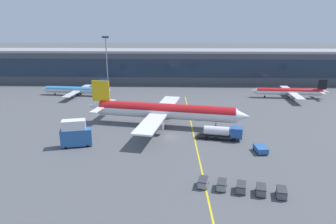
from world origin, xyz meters
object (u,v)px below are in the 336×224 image
Objects in this scene: baggage_cart_3 at (261,190)px; baggage_cart_1 at (222,185)px; catering_lift at (76,134)px; baggage_cart_2 at (241,187)px; commuter_jet_near at (290,91)px; baggage_cart_4 at (282,193)px; baggage_cart_0 at (203,182)px; commuter_jet_far at (76,90)px; pushback_tug at (261,149)px; main_airliner at (164,111)px; fuel_tanker at (223,133)px.

baggage_cart_1 is at bearing 167.05° from baggage_cart_3.
catering_lift reaches higher than baggage_cart_2.
commuter_jet_near is (64.78, 48.00, -0.60)m from catering_lift.
baggage_cart_1 is at bearing 167.05° from baggage_cart_4.
baggage_cart_0 is 3.20m from baggage_cart_1.
commuter_jet_far is (-49.81, 67.79, 1.41)m from baggage_cart_2.
pushback_tug is 1.36× the size of baggage_cart_0.
baggage_cart_4 is at bearing -94.01° from pushback_tug.
baggage_cart_2 is at bearing -53.69° from commuter_jet_far.
main_airliner is 34.58m from baggage_cart_1.
fuel_tanker reaches higher than pushback_tug.
catering_lift is at bearing -142.38° from main_airliner.
baggage_cart_0 is 0.10× the size of commuter_jet_near.
commuter_jet_far is at bearing 137.92° from pushback_tug.
baggage_cart_4 is 0.10× the size of commuter_jet_far.
baggage_cart_2 is (6.24, -1.43, 0.00)m from baggage_cart_0.
baggage_cart_1 is (-3.32, -22.86, -0.96)m from fuel_tanker.
commuter_jet_far is at bearing 178.93° from commuter_jet_near.
main_airliner is at bearing 141.55° from pushback_tug.
main_airliner is 38.33m from baggage_cart_3.
baggage_cart_3 is at bearing -12.95° from baggage_cart_0.
fuel_tanker is at bearing -125.86° from commuter_jet_near.
baggage_cart_1 is (3.12, -0.72, 0.00)m from baggage_cart_0.
catering_lift reaches higher than pushback_tug.
catering_lift is at bearing -143.46° from commuter_jet_near.
pushback_tug is (41.18, -2.19, -2.22)m from catering_lift.
fuel_tanker is at bearing 89.52° from baggage_cart_2.
baggage_cart_3 and baggage_cart_4 have the same top height.
main_airliner is 6.24× the size of catering_lift.
main_airliner is 15.36× the size of baggage_cart_3.
baggage_cart_3 is 86.58m from commuter_jet_far.
baggage_cart_2 is 1.00× the size of baggage_cart_4.
pushback_tug is 1.36× the size of baggage_cart_4.
baggage_cart_1 is 1.00× the size of baggage_cart_2.
baggage_cart_4 is at bearing -51.01° from commuter_jet_far.
commuter_jet_near is (30.87, 42.70, 0.72)m from fuel_tanker.
fuel_tanker is 23.08m from baggage_cart_0.
pushback_tug is (7.27, -7.50, -0.90)m from fuel_tanker.
commuter_jet_near reaches higher than fuel_tanker.
baggage_cart_1 is 81.73m from commuter_jet_far.
commuter_jet_far reaches higher than fuel_tanker.
catering_lift is at bearing -171.11° from fuel_tanker.
fuel_tanker is at bearing 103.58° from baggage_cart_4.
pushback_tug is 17.35m from baggage_cart_3.
baggage_cart_0 is 0.10× the size of commuter_jet_far.
baggage_cart_1 reaches higher than pushback_tug.
baggage_cart_1 is 73.95m from commuter_jet_near.
catering_lift is 1.81× the size of pushback_tug.
fuel_tanker is 66.75m from commuter_jet_far.
main_airliner is at bearing 108.81° from baggage_cart_1.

